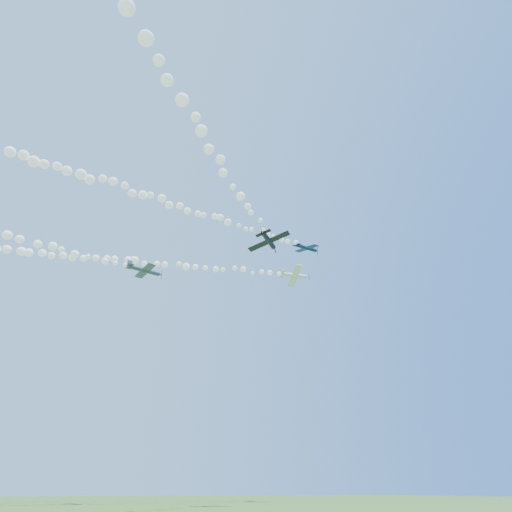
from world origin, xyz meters
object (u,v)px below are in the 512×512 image
object	(u,v)px
plane_navy	(307,248)
plane_grey	(145,270)
plane_black	(269,241)
plane_white	(295,275)

from	to	relation	value
plane_navy	plane_grey	bearing A→B (deg)	167.12
plane_grey	plane_black	bearing A→B (deg)	-59.90
plane_black	plane_white	bearing A→B (deg)	5.93
plane_white	plane_navy	bearing A→B (deg)	-89.34
plane_grey	plane_navy	bearing A→B (deg)	-14.74
plane_grey	plane_white	bearing A→B (deg)	-0.01
plane_black	plane_grey	bearing A→B (deg)	82.85
plane_grey	plane_black	size ratio (longest dim) A/B	1.20
plane_navy	plane_black	size ratio (longest dim) A/B	1.11
plane_white	plane_black	distance (m)	35.37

